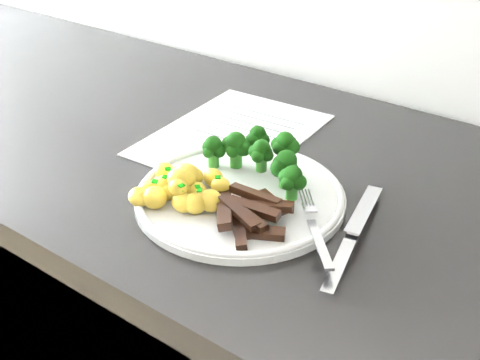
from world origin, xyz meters
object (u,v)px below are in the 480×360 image
plate (240,195)px  recipe_paper (233,134)px  knife (347,248)px  potatoes (182,188)px  fork (316,231)px  broccoli (262,154)px  beef_strips (248,213)px

plate → recipe_paper: bearing=129.8°
knife → recipe_paper: bearing=150.2°
plate → potatoes: 0.07m
recipe_paper → fork: fork is taller
broccoli → potatoes: size_ratio=1.32×
plate → potatoes: size_ratio=2.13×
plate → fork: size_ratio=2.10×
beef_strips → recipe_paper: bearing=131.0°
fork → knife: 0.04m
beef_strips → knife: size_ratio=0.56×
recipe_paper → beef_strips: beef_strips is taller
recipe_paper → knife: 0.32m
potatoes → broccoli: bearing=65.5°
potatoes → knife: potatoes is taller
recipe_paper → potatoes: potatoes is taller
recipe_paper → potatoes: bearing=-71.0°
knife → potatoes: bearing=-171.3°
potatoes → beef_strips: bearing=5.2°
fork → plate: bearing=169.4°
potatoes → beef_strips: 0.10m
potatoes → fork: 0.18m
broccoli → knife: broccoli is taller
plate → broccoli: bearing=94.7°
potatoes → knife: 0.22m
potatoes → beef_strips: potatoes is taller
potatoes → beef_strips: size_ratio=1.03×
recipe_paper → plate: (0.12, -0.14, 0.01)m
broccoli → fork: 0.15m
broccoli → fork: (0.13, -0.08, -0.02)m
broccoli → fork: broccoli is taller
potatoes → fork: potatoes is taller
broccoli → knife: (0.17, -0.07, -0.03)m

